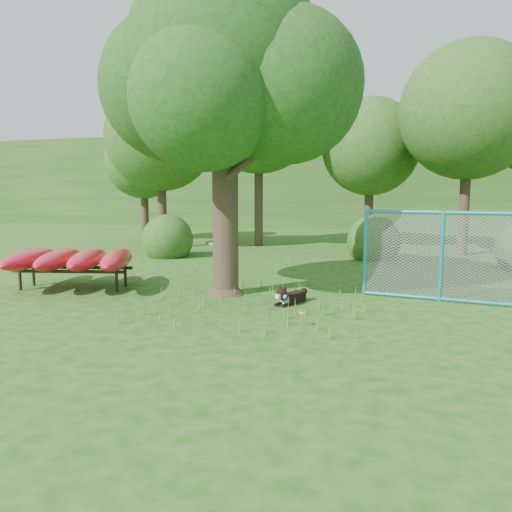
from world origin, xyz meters
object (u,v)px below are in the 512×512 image
(husky_dog, at_px, (289,297))
(oak_tree, at_px, (224,76))
(kayak_rack, at_px, (73,259))
(fence_section, at_px, (441,256))

(husky_dog, bearing_deg, oak_tree, 179.12)
(kayak_rack, distance_m, fence_section, 8.31)
(kayak_rack, relative_size, husky_dog, 3.71)
(kayak_rack, xyz_separation_m, husky_dog, (5.29, -0.13, -0.54))
(oak_tree, bearing_deg, fence_section, 7.12)
(fence_section, bearing_deg, oak_tree, -164.87)
(oak_tree, relative_size, husky_dog, 7.40)
(oak_tree, height_order, kayak_rack, oak_tree)
(oak_tree, distance_m, kayak_rack, 5.47)
(fence_section, bearing_deg, kayak_rack, -164.60)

